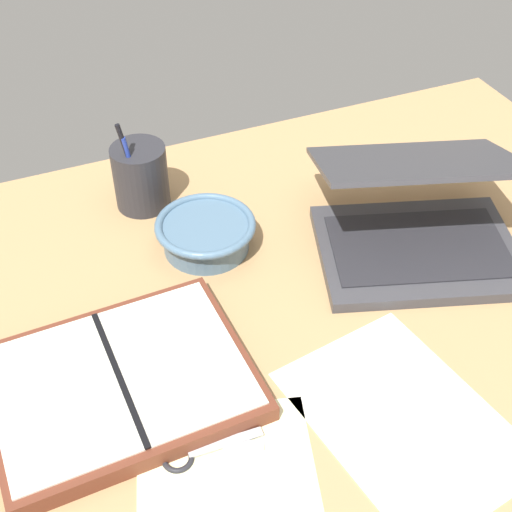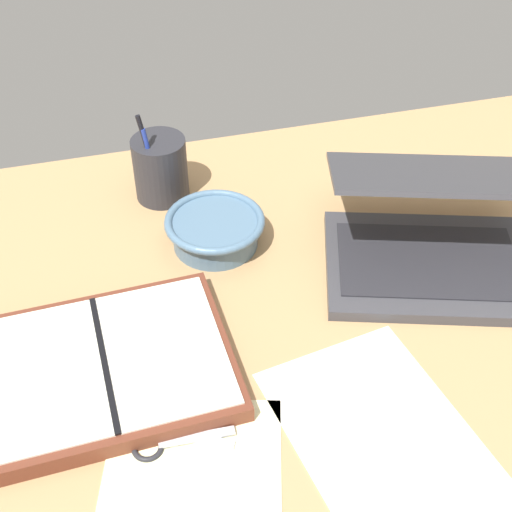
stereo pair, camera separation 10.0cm
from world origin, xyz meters
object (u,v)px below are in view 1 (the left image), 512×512
at_px(scissors, 189,448).
at_px(planner, 120,383).
at_px(bowl, 206,233).
at_px(laptop, 417,220).
at_px(pen_cup, 141,177).

bearing_deg(scissors, planner, 128.28).
bearing_deg(planner, bowl, 46.47).
height_order(laptop, scissors, laptop).
distance_m(bowl, scissors, 0.37).
distance_m(laptop, bowl, 0.33).
distance_m(planner, scissors, 0.13).
xyz_separation_m(pen_cup, planner, (-0.14, -0.37, -0.04)).
xyz_separation_m(planner, scissors, (0.05, -0.12, -0.01)).
bearing_deg(scissors, bowl, 81.58).
distance_m(laptop, scissors, 0.50).
bearing_deg(pen_cup, planner, -110.12).
bearing_deg(pen_cup, bowl, -68.22).
xyz_separation_m(laptop, pen_cup, (-0.36, 0.27, 0.00)).
height_order(pen_cup, planner, pen_cup).
bearing_deg(pen_cup, laptop, -36.41).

